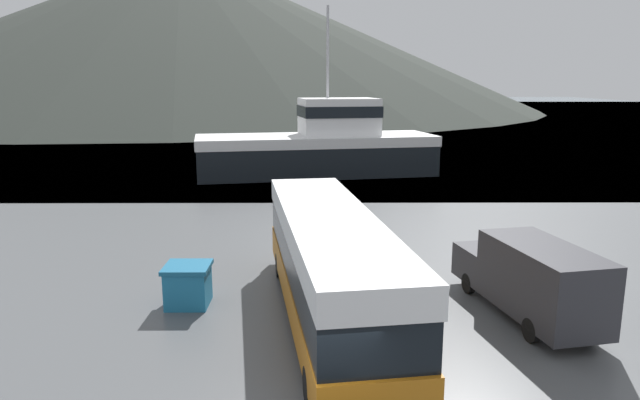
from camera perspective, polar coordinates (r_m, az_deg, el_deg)
name	(u,v)px	position (r m, az deg, el deg)	size (l,w,h in m)	color
water_surface	(316,109)	(153.85, -0.37, 9.08)	(240.00, 240.00, 0.00)	slate
hill_backdrop	(185,32)	(162.61, -13.39, 16.00)	(183.48, 183.48, 40.14)	#2D332D
tour_bus	(329,262)	(17.11, 0.91, -6.26)	(4.31, 12.76, 3.40)	#B26614
delivery_van	(530,277)	(18.85, 20.27, -7.24)	(3.16, 6.54, 2.46)	#2D2D33
fishing_boat	(320,145)	(44.93, -0.03, 5.49)	(19.28, 9.37, 12.81)	black
storage_bin	(188,285)	(19.30, -13.06, -8.25)	(1.47, 1.45, 1.37)	teal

